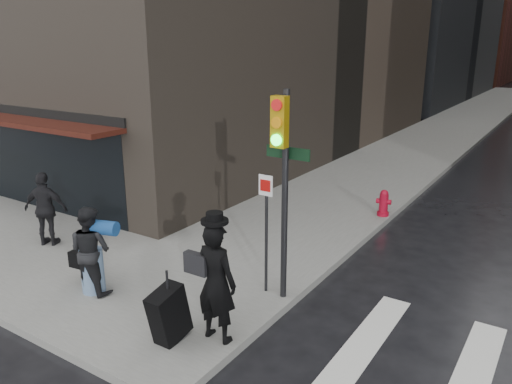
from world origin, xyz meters
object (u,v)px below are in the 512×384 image
traffic_light (281,169)px  man_jeans (91,250)px  man_overcoat (206,287)px  fire_hydrant (384,204)px  man_greycoat (46,209)px

traffic_light → man_jeans: bearing=-150.3°
man_overcoat → fire_hydrant: man_overcoat is taller
traffic_light → fire_hydrant: bearing=90.4°
man_overcoat → man_greycoat: bearing=-10.9°
traffic_light → man_overcoat: bearing=-97.9°
man_overcoat → man_jeans: bearing=-1.9°
man_overcoat → man_greycoat: (-5.38, 1.03, -0.04)m
man_overcoat → traffic_light: (0.27, 1.74, 1.51)m
man_overcoat → fire_hydrant: (0.32, 7.11, -0.57)m
man_jeans → traffic_light: 3.77m
man_overcoat → man_jeans: 2.74m
fire_hydrant → man_jeans: bearing=-113.5°
man_overcoat → man_jeans: man_overcoat is taller
man_overcoat → man_jeans: size_ratio=1.28×
fire_hydrant → man_overcoat: bearing=-92.6°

